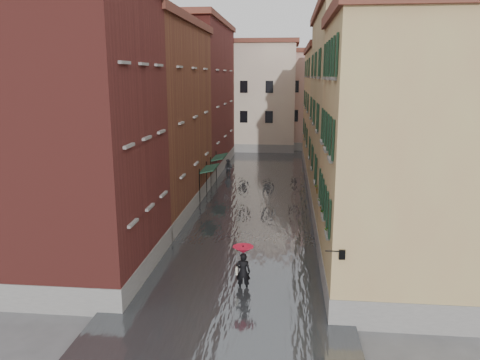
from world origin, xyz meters
The scene contains 16 objects.
ground centered at (0.00, 0.00, 0.00)m, with size 120.00×120.00×0.00m, color #555557.
floodwater centered at (0.00, 13.00, 0.10)m, with size 10.00×60.00×0.20m, color #4D5155.
building_left_near centered at (-7.00, -2.00, 6.50)m, with size 6.00×8.00×13.00m, color maroon.
building_left_mid centered at (-7.00, 9.00, 6.25)m, with size 6.00×14.00×12.50m, color brown.
building_left_far centered at (-7.00, 24.00, 7.00)m, with size 6.00×16.00×14.00m, color maroon.
building_right_near centered at (7.00, -2.00, 5.75)m, with size 6.00×8.00×11.50m, color tan.
building_right_mid centered at (7.00, 9.00, 6.50)m, with size 6.00×14.00×13.00m, color tan.
building_right_far centered at (7.00, 24.00, 5.75)m, with size 6.00×16.00×11.50m, color tan.
building_end_cream centered at (-3.00, 38.00, 6.50)m, with size 12.00×9.00×13.00m, color beige.
building_end_pink centered at (6.00, 40.00, 6.00)m, with size 10.00×9.00×12.00m, color tan.
awning_near centered at (-3.49, 11.54, 2.47)m, with size 1.09×2.96×2.80m.
awning_far centered at (-3.49, 16.49, 2.47)m, with size 1.09×3.03×2.80m.
wall_lantern centered at (4.33, -6.00, 3.01)m, with size 0.71×0.22×0.35m.
window_planters centered at (4.12, -0.64, 3.51)m, with size 0.59×8.29×0.84m.
pedestrian_main centered at (0.49, -3.14, 1.23)m, with size 0.93×0.93×2.06m.
pedestrian_far centered at (-3.20, 20.51, 0.82)m, with size 0.79×0.62×1.63m, color black.
Camera 1 is at (2.33, -22.16, 9.30)m, focal length 35.00 mm.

